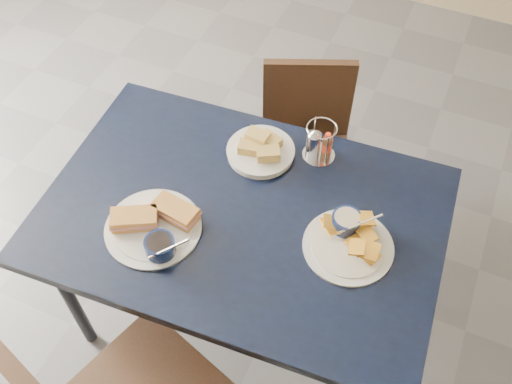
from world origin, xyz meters
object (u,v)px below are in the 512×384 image
at_px(chair_far, 313,139).
at_px(sandwich_plate, 155,225).
at_px(bread_basket, 261,150).
at_px(plantain_plate, 348,237).
at_px(dining_table, 242,224).
at_px(condiment_caddy, 319,143).

xyz_separation_m(chair_far, sandwich_plate, (-0.23, -0.82, 0.33)).
height_order(sandwich_plate, bread_basket, sandwich_plate).
xyz_separation_m(plantain_plate, bread_basket, (-0.38, 0.21, 0.00)).
relative_size(chair_far, plantain_plate, 2.85).
xyz_separation_m(dining_table, condiment_caddy, (0.13, 0.32, 0.12)).
xyz_separation_m(chair_far, plantain_plate, (0.32, -0.63, 0.33)).
height_order(chair_far, sandwich_plate, sandwich_plate).
bearing_deg(condiment_caddy, dining_table, -112.81).
bearing_deg(sandwich_plate, dining_table, 38.01).
distance_m(dining_table, plantain_plate, 0.35).
height_order(dining_table, sandwich_plate, sandwich_plate).
distance_m(sandwich_plate, condiment_caddy, 0.60).
distance_m(dining_table, sandwich_plate, 0.28).
relative_size(sandwich_plate, condiment_caddy, 2.30).
bearing_deg(plantain_plate, sandwich_plate, -160.25).
bearing_deg(sandwich_plate, plantain_plate, 19.75).
height_order(sandwich_plate, condiment_caddy, condiment_caddy).
bearing_deg(sandwich_plate, chair_far, 74.46).
distance_m(chair_far, sandwich_plate, 0.92).
bearing_deg(chair_far, bread_basket, -98.13).
distance_m(plantain_plate, condiment_caddy, 0.35).
bearing_deg(dining_table, condiment_caddy, 67.19).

